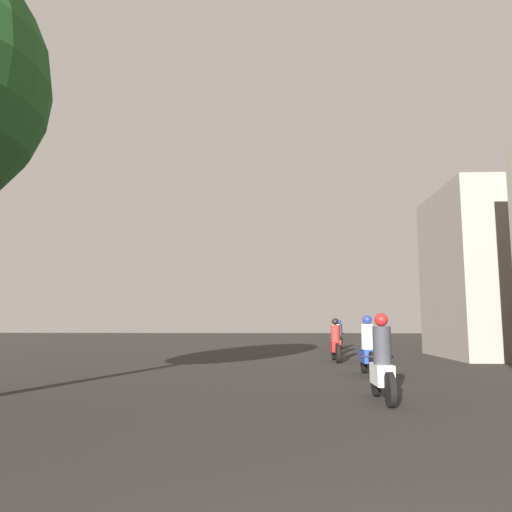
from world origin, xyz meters
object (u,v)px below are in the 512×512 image
at_px(motorcycle_blue, 368,351).
at_px(motorcycle_white, 382,366).
at_px(motorcycle_black, 339,337).
at_px(motorcycle_orange, 336,340).
at_px(building_right_far, 505,273).
at_px(motorcycle_red, 335,344).

bearing_deg(motorcycle_blue, motorcycle_white, -98.73).
bearing_deg(motorcycle_white, motorcycle_black, 81.63).
distance_m(motorcycle_blue, motorcycle_black, 13.02).
relative_size(motorcycle_white, motorcycle_orange, 0.94).
xyz_separation_m(motorcycle_blue, building_right_far, (6.69, 6.81, 2.70)).
relative_size(motorcycle_orange, building_right_far, 0.29).
height_order(motorcycle_white, motorcycle_blue, motorcycle_blue).
xyz_separation_m(motorcycle_red, building_right_far, (7.01, 2.12, 2.71)).
relative_size(motorcycle_red, motorcycle_orange, 1.03).
bearing_deg(motorcycle_blue, motorcycle_orange, 86.96).
bearing_deg(motorcycle_red, building_right_far, 23.62).
height_order(motorcycle_blue, motorcycle_black, motorcycle_blue).
bearing_deg(motorcycle_black, building_right_far, -39.95).
xyz_separation_m(motorcycle_blue, motorcycle_black, (0.78, 13.00, -0.02)).
height_order(motorcycle_blue, motorcycle_red, motorcycle_blue).
distance_m(motorcycle_white, motorcycle_orange, 12.77).
distance_m(motorcycle_red, motorcycle_orange, 3.82).
distance_m(motorcycle_white, motorcycle_black, 17.32).
height_order(motorcycle_white, motorcycle_black, motorcycle_white).
bearing_deg(motorcycle_black, motorcycle_red, -91.20).
height_order(motorcycle_white, motorcycle_orange, motorcycle_white).
height_order(motorcycle_black, building_right_far, building_right_far).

